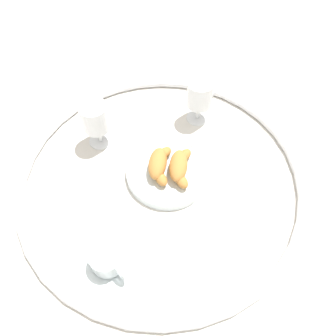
% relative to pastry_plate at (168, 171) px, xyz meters
% --- Properties ---
extents(ground_plane, '(2.20, 2.20, 0.00)m').
position_rel_pastry_plate_xyz_m(ground_plane, '(0.01, -0.02, -0.01)').
color(ground_plane, silver).
extents(table_chrome_rim, '(0.77, 0.77, 0.02)m').
position_rel_pastry_plate_xyz_m(table_chrome_rim, '(0.01, -0.02, -0.00)').
color(table_chrome_rim, silver).
rests_on(table_chrome_rim, ground_plane).
extents(pastry_plate, '(0.23, 0.23, 0.02)m').
position_rel_pastry_plate_xyz_m(pastry_plate, '(0.00, 0.00, 0.00)').
color(pastry_plate, silver).
rests_on(pastry_plate, ground_plane).
extents(croissant_large, '(0.14, 0.08, 0.04)m').
position_rel_pastry_plate_xyz_m(croissant_large, '(-0.00, -0.02, 0.03)').
color(croissant_large, '#BC7A38').
rests_on(croissant_large, pastry_plate).
extents(croissant_small, '(0.14, 0.07, 0.04)m').
position_rel_pastry_plate_xyz_m(croissant_small, '(0.00, 0.03, 0.03)').
color(croissant_small, '#BC7A38').
rests_on(croissant_small, pastry_plate).
extents(coffee_cup_near, '(0.14, 0.14, 0.06)m').
position_rel_pastry_plate_xyz_m(coffee_cup_near, '(0.25, -0.14, 0.01)').
color(coffee_cup_near, silver).
rests_on(coffee_cup_near, ground_plane).
extents(juice_glass_left, '(0.08, 0.08, 0.14)m').
position_rel_pastry_plate_xyz_m(juice_glass_left, '(-0.12, -0.19, 0.08)').
color(juice_glass_left, white).
rests_on(juice_glass_left, ground_plane).
extents(juice_glass_right, '(0.08, 0.08, 0.14)m').
position_rel_pastry_plate_xyz_m(juice_glass_right, '(-0.21, 0.10, 0.08)').
color(juice_glass_right, white).
rests_on(juice_glass_right, ground_plane).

